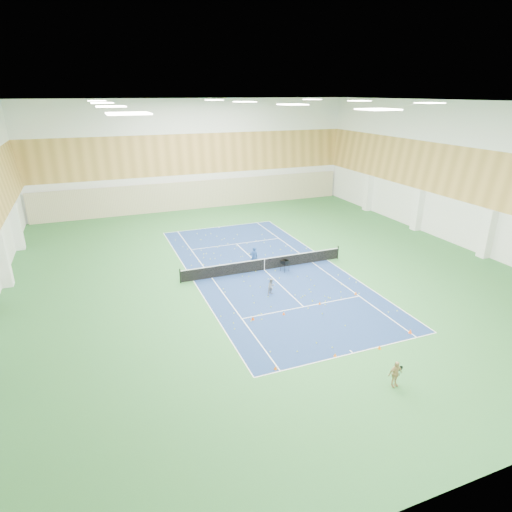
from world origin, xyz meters
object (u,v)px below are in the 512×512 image
Objects in this scene: tennis_net at (264,263)px; ball_cart at (285,266)px; coach at (254,257)px; child_court at (271,287)px; child_apron at (395,374)px.

tennis_net is 14.06× the size of ball_cart.
tennis_net is 7.77× the size of coach.
child_court is at bearing 89.66° from coach.
ball_cart is (1.06, 14.00, -0.19)m from child_apron.
child_apron is (0.27, -14.78, 0.10)m from tennis_net.
child_court is at bearing -106.25° from tennis_net.
coach is 1.46× the size of child_court.
child_apron is at bearing 100.23° from coach.
tennis_net is at bearing 127.31° from coach.
child_apron reaches higher than ball_cart.
tennis_net is at bearing 52.51° from child_court.
coach is at bearing 119.91° from tennis_net.
child_court is 1.24× the size of ball_cart.
tennis_net is 11.35× the size of child_court.
coach is at bearing 118.66° from ball_cart.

